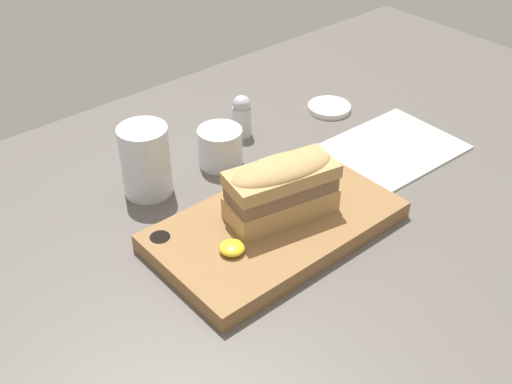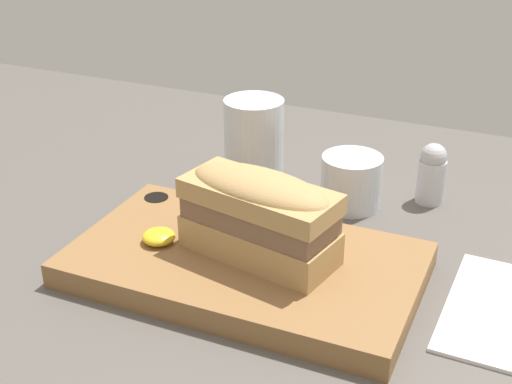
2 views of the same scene
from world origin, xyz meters
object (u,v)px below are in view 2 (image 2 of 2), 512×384
Objects in this scene: water_glass at (254,148)px; wine_glass at (351,184)px; sandwich at (259,212)px; serving_board at (244,264)px; salt_shaker at (432,173)px.

wine_glass is (13.13, -1.16, -1.95)cm from water_glass.
water_glass is at bearing 115.26° from sandwich.
serving_board is at bearing -105.34° from wine_glass.
water_glass is 21.93cm from salt_shaker.
water_glass reaches higher than wine_glass.
serving_board is at bearing -68.64° from water_glass.
sandwich is at bearing -101.47° from wine_glass.
water_glass is (-9.34, 19.80, -2.52)cm from sandwich.
water_glass reaches higher than serving_board.
wine_glass reaches higher than serving_board.
water_glass is 13.32cm from wine_glass.
serving_board is at bearing -164.39° from sandwich.
salt_shaker is at bearing 9.56° from water_glass.
water_glass reaches higher than salt_shaker.
sandwich is 22.04cm from water_glass.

